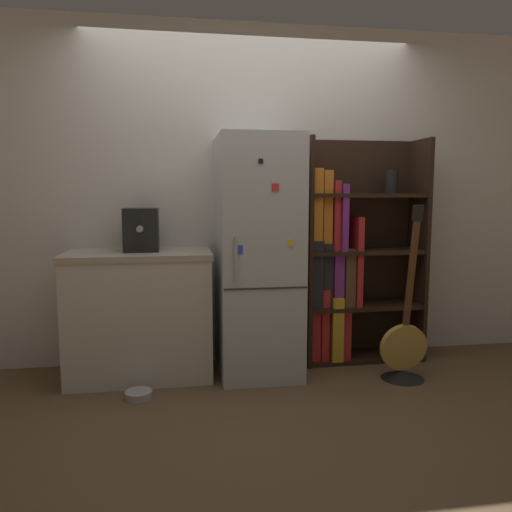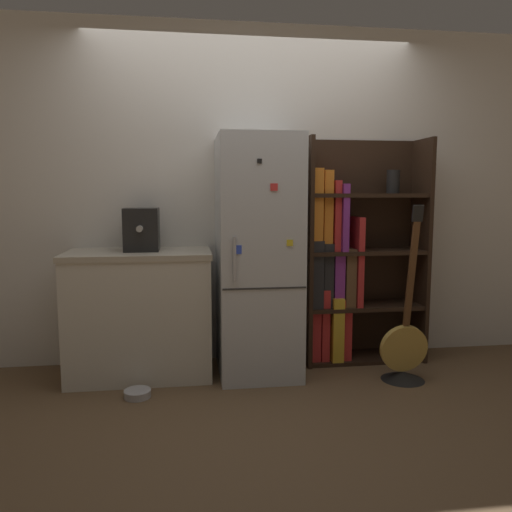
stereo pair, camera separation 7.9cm
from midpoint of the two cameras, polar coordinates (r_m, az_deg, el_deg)
The scene contains 8 objects.
ground_plane at distance 3.72m, azimuth 1.05°, elevation -13.56°, with size 16.00×16.00×0.00m, color brown.
wall_back at distance 3.95m, azimuth 0.01°, elevation 6.91°, with size 8.00×0.05×2.60m.
refrigerator at distance 3.62m, azimuth 0.80°, elevation -0.07°, with size 0.57×0.70×1.72m.
bookshelf at distance 3.99m, azimuth 10.73°, elevation -0.96°, with size 0.95×0.36×1.74m.
kitchen_counter at distance 3.71m, azimuth -12.47°, elevation -6.42°, with size 1.02×0.59×0.91m.
espresso_machine at distance 3.67m, azimuth -12.31°, elevation 3.00°, with size 0.24×0.34×0.31m.
guitar at distance 3.75m, azimuth 17.13°, elevation -10.88°, with size 0.34×0.31×1.24m.
pet_bowl at distance 3.43m, azimuth -12.73°, elevation -15.03°, with size 0.18×0.18×0.05m.
Camera 2 is at (-0.51, -3.44, 1.31)m, focal length 35.00 mm.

